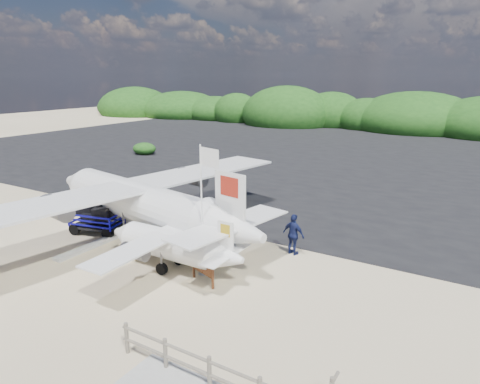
{
  "coord_description": "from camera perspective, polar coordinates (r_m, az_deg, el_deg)",
  "views": [
    {
      "loc": [
        11.64,
        -12.73,
        8.04
      ],
      "look_at": [
        0.43,
        5.72,
        2.13
      ],
      "focal_mm": 32.0,
      "sensor_mm": 36.0,
      "label": 1
    }
  ],
  "objects": [
    {
      "name": "ground",
      "position": [
        19.03,
        -10.25,
        -9.94
      ],
      "size": [
        160.0,
        160.0,
        0.0
      ],
      "primitive_type": "plane",
      "color": "beige"
    },
    {
      "name": "asphalt_apron",
      "position": [
        45.01,
        15.83,
        4.44
      ],
      "size": [
        90.0,
        50.0,
        0.04
      ],
      "primitive_type": null,
      "color": "#B2B2B2",
      "rests_on": "ground"
    },
    {
      "name": "lagoon",
      "position": [
        26.33,
        -22.96,
        -3.73
      ],
      "size": [
        9.0,
        7.0,
        0.4
      ],
      "primitive_type": null,
      "color": "#B2B2B2",
      "rests_on": "ground"
    },
    {
      "name": "vegetation_band",
      "position": [
        69.19,
        21.57,
        7.58
      ],
      "size": [
        124.0,
        8.0,
        4.4
      ],
      "primitive_type": null,
      "color": "#B2B2B2",
      "rests_on": "ground"
    },
    {
      "name": "baggage_cart",
      "position": [
        23.79,
        -18.39,
        -5.25
      ],
      "size": [
        3.09,
        2.18,
        1.4
      ],
      "primitive_type": null,
      "rotation": [
        0.0,
        0.0,
        0.22
      ],
      "color": "#100CB8",
      "rests_on": "ground"
    },
    {
      "name": "flagpole",
      "position": [
        18.33,
        -4.91,
        -10.76
      ],
      "size": [
        1.17,
        0.72,
        5.47
      ],
      "primitive_type": null,
      "rotation": [
        0.0,
        0.0,
        -0.26
      ],
      "color": "white",
      "rests_on": "ground"
    },
    {
      "name": "signboard",
      "position": [
        17.56,
        -4.92,
        -11.98
      ],
      "size": [
        1.44,
        0.6,
        1.21
      ],
      "primitive_type": null,
      "rotation": [
        0.0,
        0.0,
        -0.32
      ],
      "color": "brown",
      "rests_on": "ground"
    },
    {
      "name": "crew_a",
      "position": [
        21.25,
        -9.18,
        -4.96
      ],
      "size": [
        0.63,
        0.51,
        1.5
      ],
      "primitive_type": "imported",
      "rotation": [
        0.0,
        0.0,
        2.81
      ],
      "color": "#121943",
      "rests_on": "ground"
    },
    {
      "name": "crew_b",
      "position": [
        22.31,
        -9.78,
        -3.37
      ],
      "size": [
        1.15,
        1.02,
        1.96
      ],
      "primitive_type": "imported",
      "rotation": [
        0.0,
        0.0,
        3.48
      ],
      "color": "#121943",
      "rests_on": "ground"
    },
    {
      "name": "crew_c",
      "position": [
        19.86,
        7.16,
        -5.66
      ],
      "size": [
        1.21,
        0.7,
        1.94
      ],
      "primitive_type": "imported",
      "rotation": [
        0.0,
        0.0,
        2.93
      ],
      "color": "#121943",
      "rests_on": "ground"
    },
    {
      "name": "aircraft_large",
      "position": [
        34.23,
        29.02,
        -0.23
      ],
      "size": [
        21.32,
        21.32,
        5.49
      ],
      "primitive_type": null,
      "rotation": [
        0.0,
        0.0,
        2.96
      ],
      "color": "#B2B2B2",
      "rests_on": "ground"
    },
    {
      "name": "aircraft_small",
      "position": [
        53.2,
        8.13,
        6.47
      ],
      "size": [
        7.11,
        7.11,
        2.53
      ],
      "primitive_type": null,
      "rotation": [
        0.0,
        0.0,
        3.15
      ],
      "color": "#B2B2B2",
      "rests_on": "ground"
    }
  ]
}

